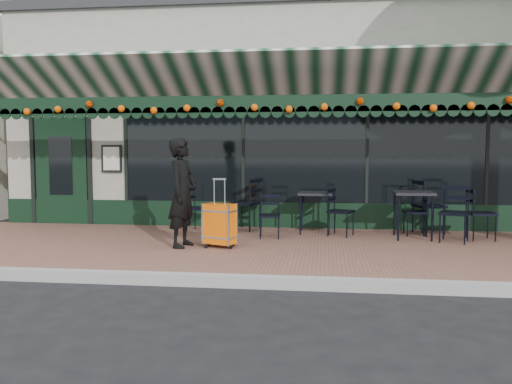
# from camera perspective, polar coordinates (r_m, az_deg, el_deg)

# --- Properties ---
(ground) EXTENTS (80.00, 80.00, 0.00)m
(ground) POSITION_cam_1_polar(r_m,az_deg,el_deg) (6.85, 2.03, -9.93)
(ground) COLOR black
(ground) RESTS_ON ground
(sidewalk) EXTENTS (18.00, 4.00, 0.15)m
(sidewalk) POSITION_cam_1_polar(r_m,az_deg,el_deg) (8.78, 3.23, -6.15)
(sidewalk) COLOR brown
(sidewalk) RESTS_ON ground
(curb) EXTENTS (18.00, 0.16, 0.15)m
(curb) POSITION_cam_1_polar(r_m,az_deg,el_deg) (6.75, 1.96, -9.49)
(curb) COLOR #9E9E99
(curb) RESTS_ON ground
(restaurant_building) EXTENTS (12.00, 9.60, 4.50)m
(restaurant_building) POSITION_cam_1_polar(r_m,az_deg,el_deg) (14.45, 4.92, 6.88)
(restaurant_building) COLOR gray
(restaurant_building) RESTS_ON ground
(woman) EXTENTS (0.51, 0.69, 1.73)m
(woman) POSITION_cam_1_polar(r_m,az_deg,el_deg) (8.64, -7.75, -0.08)
(woman) COLOR black
(woman) RESTS_ON sidewalk
(suitcase) EXTENTS (0.54, 0.41, 1.08)m
(suitcase) POSITION_cam_1_polar(r_m,az_deg,el_deg) (8.57, -3.85, -3.45)
(suitcase) COLOR #FF6608
(suitcase) RESTS_ON sidewalk
(cafe_table_a) EXTENTS (0.66, 0.66, 0.82)m
(cafe_table_a) POSITION_cam_1_polar(r_m,az_deg,el_deg) (9.74, 16.22, -0.45)
(cafe_table_a) COLOR black
(cafe_table_a) RESTS_ON sidewalk
(cafe_table_b) EXTENTS (0.61, 0.61, 0.75)m
(cafe_table_b) POSITION_cam_1_polar(r_m,az_deg,el_deg) (10.03, 6.23, -0.46)
(cafe_table_b) COLOR black
(cafe_table_b) RESTS_ON sidewalk
(chair_a_left) EXTENTS (0.43, 0.43, 0.82)m
(chair_a_left) POSITION_cam_1_polar(r_m,az_deg,el_deg) (10.16, 16.43, -2.09)
(chair_a_left) COLOR black
(chair_a_left) RESTS_ON sidewalk
(chair_a_right) EXTENTS (0.63, 0.63, 1.00)m
(chair_a_right) POSITION_cam_1_polar(r_m,az_deg,el_deg) (10.38, 17.74, -1.47)
(chair_a_right) COLOR black
(chair_a_right) RESTS_ON sidewalk
(chair_a_front) EXTENTS (0.61, 0.61, 0.95)m
(chair_a_front) POSITION_cam_1_polar(r_m,az_deg,el_deg) (9.60, 20.16, -2.17)
(chair_a_front) COLOR black
(chair_a_front) RESTS_ON sidewalk
(chair_a_extra) EXTENTS (0.47, 0.47, 0.89)m
(chair_a_extra) POSITION_cam_1_polar(r_m,az_deg,el_deg) (10.01, 22.63, -2.16)
(chair_a_extra) COLOR black
(chair_a_extra) RESTS_ON sidewalk
(chair_b_left) EXTENTS (0.65, 0.65, 1.00)m
(chair_b_left) POSITION_cam_1_polar(r_m,az_deg,el_deg) (10.38, -1.11, -1.24)
(chair_b_left) COLOR black
(chair_b_left) RESTS_ON sidewalk
(chair_b_right) EXTENTS (0.55, 0.55, 0.85)m
(chair_b_right) POSITION_cam_1_polar(r_m,az_deg,el_deg) (9.77, 8.91, -2.10)
(chair_b_right) COLOR black
(chair_b_right) RESTS_ON sidewalk
(chair_b_front) EXTENTS (0.41, 0.41, 0.77)m
(chair_b_front) POSITION_cam_1_polar(r_m,az_deg,el_deg) (9.44, 1.44, -2.55)
(chair_b_front) COLOR black
(chair_b_front) RESTS_ON sidewalk
(chair_solo) EXTENTS (0.50, 0.50, 0.83)m
(chair_solo) POSITION_cam_1_polar(r_m,az_deg,el_deg) (10.33, -6.05, -1.78)
(chair_solo) COLOR black
(chair_solo) RESTS_ON sidewalk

